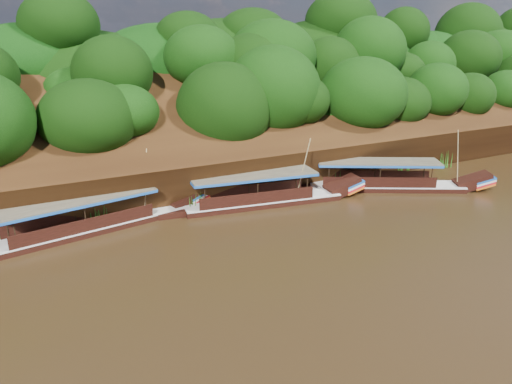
# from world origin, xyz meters

# --- Properties ---
(ground) EXTENTS (160.00, 160.00, 0.00)m
(ground) POSITION_xyz_m (0.00, 0.00, 0.00)
(ground) COLOR black
(ground) RESTS_ON ground
(riverbank) EXTENTS (120.00, 30.06, 19.40)m
(riverbank) POSITION_xyz_m (-0.01, 22.73, 1.89)
(riverbank) COLOR black
(riverbank) RESTS_ON ground
(boat_0) EXTENTS (14.41, 9.24, 5.80)m
(boat_0) POSITION_xyz_m (10.09, 6.04, 0.56)
(boat_0) COLOR black
(boat_0) RESTS_ON ground
(boat_1) EXTENTS (14.90, 4.25, 5.72)m
(boat_1) POSITION_xyz_m (-1.02, 7.80, 0.58)
(boat_1) COLOR black
(boat_1) RESTS_ON ground
(boat_2) EXTENTS (15.63, 4.88, 5.44)m
(boat_2) POSITION_xyz_m (-13.69, 8.78, 0.55)
(boat_2) COLOR black
(boat_2) RESTS_ON ground
(reeds) EXTENTS (48.77, 2.41, 2.12)m
(reeds) POSITION_xyz_m (-3.96, 9.47, 0.89)
(reeds) COLOR #275F17
(reeds) RESTS_ON ground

